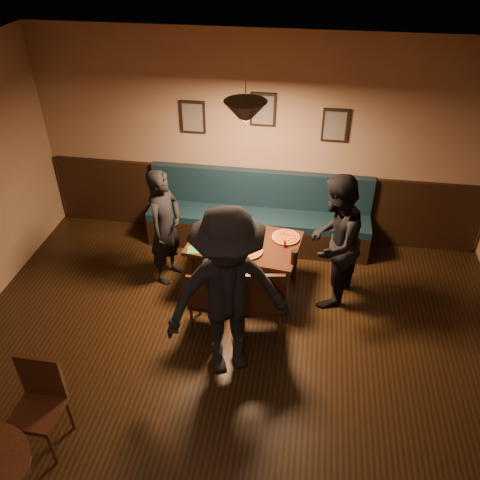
{
  "coord_description": "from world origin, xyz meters",
  "views": [
    {
      "loc": [
        0.64,
        -2.48,
        4.04
      ],
      "look_at": [
        -0.04,
        1.9,
        0.95
      ],
      "focal_mm": 37.11,
      "sensor_mm": 36.0,
      "label": 1
    }
  ],
  "objects": [
    {
      "name": "chair_near_right",
      "position": [
        0.25,
        1.47,
        0.5
      ],
      "size": [
        0.5,
        0.5,
        1.0
      ],
      "primitive_type": null,
      "rotation": [
        0.0,
        0.0,
        0.14
      ],
      "color": "black",
      "rests_on": "floor"
    },
    {
      "name": "napkin_b",
      "position": [
        -0.59,
        2.0,
        0.69
      ],
      "size": [
        0.18,
        0.18,
        0.01
      ],
      "primitive_type": "cube",
      "rotation": [
        0.0,
        0.0,
        0.18
      ],
      "color": "#1F7531",
      "rests_on": "dining_table"
    },
    {
      "name": "diner_front",
      "position": [
        -0.01,
        0.99,
        0.94
      ],
      "size": [
        1.39,
        1.12,
        1.87
      ],
      "primitive_type": "imported",
      "rotation": [
        0.0,
        0.0,
        0.41
      ],
      "color": "black",
      "rests_on": "floor"
    },
    {
      "name": "pizza_a",
      "position": [
        -0.43,
        2.34,
        0.71
      ],
      "size": [
        0.48,
        0.48,
        0.04
      ],
      "primitive_type": "cylinder",
      "rotation": [
        0.0,
        0.0,
        -0.37
      ],
      "color": "orange",
      "rests_on": "dining_table"
    },
    {
      "name": "diner_right",
      "position": [
        0.98,
        2.2,
        0.82
      ],
      "size": [
        0.86,
        0.96,
        1.64
      ],
      "primitive_type": "imported",
      "rotation": [
        0.0,
        0.0,
        -1.92
      ],
      "color": "black",
      "rests_on": "floor"
    },
    {
      "name": "pendant_lamp",
      "position": [
        -0.04,
        2.25,
        2.25
      ],
      "size": [
        0.44,
        0.44,
        0.25
      ],
      "primitive_type": "cone",
      "rotation": [
        3.14,
        0.0,
        0.0
      ],
      "color": "black",
      "rests_on": "ceiling"
    },
    {
      "name": "dining_table",
      "position": [
        -0.04,
        2.25,
        0.34
      ],
      "size": [
        1.37,
        0.98,
        0.68
      ],
      "primitive_type": "cube",
      "rotation": [
        0.0,
        0.0,
        -0.13
      ],
      "color": "black",
      "rests_on": "floor"
    },
    {
      "name": "floor",
      "position": [
        0.0,
        0.0,
        0.0
      ],
      "size": [
        7.0,
        7.0,
        0.0
      ],
      "primitive_type": "plane",
      "color": "black",
      "rests_on": "ground"
    },
    {
      "name": "pizza_b",
      "position": [
        0.01,
        2.05,
        0.71
      ],
      "size": [
        0.48,
        0.48,
        0.04
      ],
      "primitive_type": "cylinder",
      "rotation": [
        0.0,
        0.0,
        0.37
      ],
      "color": "orange",
      "rests_on": "dining_table"
    },
    {
      "name": "pizza_c",
      "position": [
        0.43,
        2.39,
        0.7
      ],
      "size": [
        0.44,
        0.44,
        0.04
      ],
      "primitive_type": "cylinder",
      "rotation": [
        0.0,
        0.0,
        0.43
      ],
      "color": "orange",
      "rests_on": "dining_table"
    },
    {
      "name": "chair_near_left",
      "position": [
        -0.33,
        1.5,
        0.42
      ],
      "size": [
        0.39,
        0.39,
        0.84
      ],
      "primitive_type": null,
      "rotation": [
        0.0,
        0.0,
        -0.05
      ],
      "color": "black",
      "rests_on": "floor"
    },
    {
      "name": "booth_bench",
      "position": [
        0.0,
        3.2,
        0.5
      ],
      "size": [
        3.0,
        0.6,
        1.0
      ],
      "primitive_type": null,
      "color": "#0F232D",
      "rests_on": "ground"
    },
    {
      "name": "diner_left",
      "position": [
        -1.02,
        2.32,
        0.75
      ],
      "size": [
        0.5,
        0.63,
        1.5
      ],
      "primitive_type": "imported",
      "rotation": [
        0.0,
        0.0,
        1.28
      ],
      "color": "black",
      "rests_on": "floor"
    },
    {
      "name": "picture_right",
      "position": [
        0.9,
        3.47,
        1.7
      ],
      "size": [
        0.32,
        0.04,
        0.42
      ],
      "primitive_type": "cube",
      "color": "black",
      "rests_on": "wall_back"
    },
    {
      "name": "wall_back",
      "position": [
        0.0,
        3.5,
        1.4
      ],
      "size": [
        6.0,
        0.0,
        6.0
      ],
      "primitive_type": "plane",
      "rotation": [
        1.57,
        0.0,
        0.0
      ],
      "color": "#8C704F",
      "rests_on": "ground"
    },
    {
      "name": "napkin_a",
      "position": [
        -0.59,
        2.51,
        0.69
      ],
      "size": [
        0.21,
        0.21,
        0.01
      ],
      "primitive_type": "cube",
      "rotation": [
        0.0,
        0.0,
        0.42
      ],
      "color": "#1B6730",
      "rests_on": "dining_table"
    },
    {
      "name": "ceiling",
      "position": [
        0.0,
        0.0,
        2.8
      ],
      "size": [
        7.0,
        7.0,
        0.0
      ],
      "primitive_type": "plane",
      "rotation": [
        3.14,
        0.0,
        0.0
      ],
      "color": "silver",
      "rests_on": "ground"
    },
    {
      "name": "tabasco_bottle",
      "position": [
        0.43,
        2.21,
        0.74
      ],
      "size": [
        0.03,
        0.03,
        0.11
      ],
      "primitive_type": "cylinder",
      "rotation": [
        0.0,
        0.0,
        -0.02
      ],
      "color": "#950404",
      "rests_on": "dining_table"
    },
    {
      "name": "cutlery_set",
      "position": [
        -0.08,
        1.87,
        0.69
      ],
      "size": [
        0.21,
        0.06,
        0.0
      ],
      "primitive_type": "cube",
      "rotation": [
        0.0,
        0.0,
        1.75
      ],
      "color": "#B4B4B9",
      "rests_on": "dining_table"
    },
    {
      "name": "cafe_chair_far",
      "position": [
        -1.47,
        -0.16,
        0.45
      ],
      "size": [
        0.4,
        0.4,
        0.9
      ],
      "primitive_type": null,
      "rotation": [
        0.0,
        0.0,
        3.13
      ],
      "color": "black",
      "rests_on": "floor"
    },
    {
      "name": "picture_left",
      "position": [
        -0.9,
        3.47,
        1.7
      ],
      "size": [
        0.32,
        0.04,
        0.42
      ],
      "primitive_type": "cube",
      "color": "black",
      "rests_on": "wall_back"
    },
    {
      "name": "soda_glass",
      "position": [
        0.56,
        1.93,
        0.77
      ],
      "size": [
        0.09,
        0.09,
        0.17
      ],
      "primitive_type": "cylinder",
      "rotation": [
        0.0,
        0.0,
        0.24
      ],
      "color": "black",
      "rests_on": "dining_table"
    },
    {
      "name": "wainscot",
      "position": [
        0.0,
        3.47,
        0.5
      ],
      "size": [
        5.88,
        0.06,
        1.0
      ],
      "primitive_type": "cube",
      "color": "black",
      "rests_on": "ground"
    },
    {
      "name": "picture_center",
      "position": [
        0.0,
        3.47,
        1.85
      ],
      "size": [
        0.32,
        0.04,
        0.42
      ],
      "primitive_type": "cube",
      "color": "black",
      "rests_on": "wall_back"
    }
  ]
}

